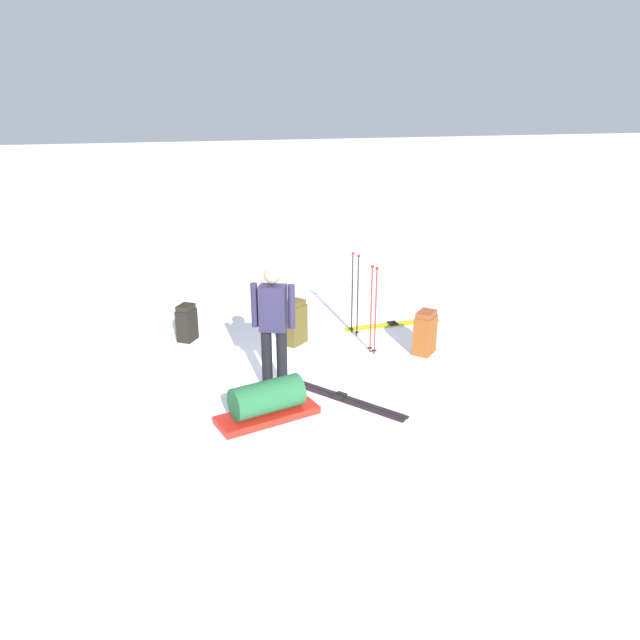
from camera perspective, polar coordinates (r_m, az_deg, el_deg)
ground_plane at (r=9.10m, az=0.00°, el=-4.13°), size 80.00×80.00×0.00m
skier_standing at (r=8.05m, az=-4.27°, el=-0.22°), size 0.33×0.54×1.70m
ski_pair_near at (r=10.65m, az=6.65°, el=-0.41°), size 0.26×1.71×0.05m
ski_pair_far at (r=8.18m, az=1.80°, el=-7.04°), size 1.61×1.40×0.05m
backpack_large_dark at (r=9.74m, az=-2.37°, el=-0.24°), size 0.44×0.45×0.70m
backpack_bright at (r=10.10m, az=-12.06°, el=-0.27°), size 0.38×0.36×0.59m
backpack_small_spare at (r=9.51m, az=9.57°, el=-1.17°), size 0.44×0.43×0.67m
ski_poles_planted_near at (r=9.27m, az=4.90°, el=1.31°), size 0.18×0.10×1.37m
ski_poles_planted_far at (r=9.98m, az=3.21°, el=2.74°), size 0.23×0.12×1.36m
gear_sled at (r=7.64m, az=-4.85°, el=-7.44°), size 0.79×1.32×0.49m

